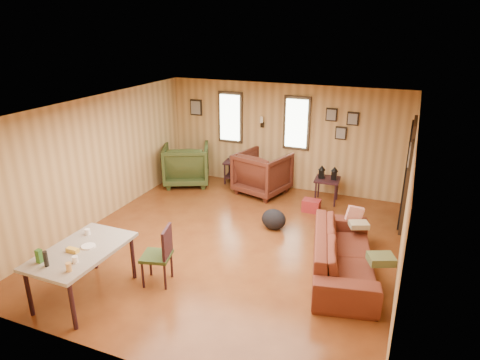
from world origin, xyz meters
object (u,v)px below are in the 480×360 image
object	(u,v)px
sofa	(344,247)
recliner_green	(186,162)
side_table	(328,178)
recliner_brown	(263,171)
dining_table	(81,254)
end_table	(236,168)

from	to	relation	value
sofa	recliner_green	size ratio (longest dim) A/B	2.15
recliner_green	side_table	xyz separation A→B (m)	(3.32, 0.16, 0.03)
recliner_brown	recliner_green	world-z (taller)	recliner_green
sofa	recliner_brown	distance (m)	3.47
recliner_brown	sofa	bearing A→B (deg)	146.55
sofa	recliner_green	bearing A→B (deg)	46.85
side_table	dining_table	size ratio (longest dim) A/B	0.56
recliner_green	sofa	bearing A→B (deg)	123.14
sofa	end_table	distance (m)	4.30
sofa	recliner_green	distance (m)	4.83
recliner_green	recliner_brown	bearing A→B (deg)	158.17
sofa	end_table	world-z (taller)	sofa
recliner_brown	side_table	xyz separation A→B (m)	(1.45, 0.04, 0.03)
dining_table	side_table	bearing A→B (deg)	62.30
sofa	side_table	bearing A→B (deg)	4.93
sofa	end_table	size ratio (longest dim) A/B	3.45
recliner_green	end_table	bearing A→B (deg)	179.92
sofa	side_table	distance (m)	2.79
side_table	recliner_brown	bearing A→B (deg)	-178.49
end_table	side_table	xyz separation A→B (m)	(2.27, -0.34, 0.19)
recliner_brown	end_table	distance (m)	0.92
side_table	dining_table	world-z (taller)	dining_table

